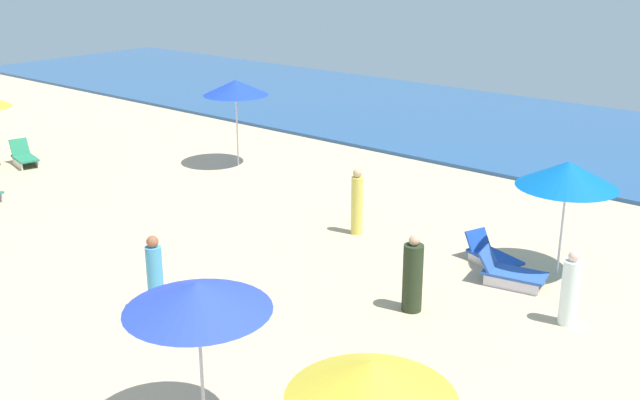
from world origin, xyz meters
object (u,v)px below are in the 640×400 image
at_px(lounge_chair_2_1, 491,255).
at_px(umbrella_3, 236,88).
at_px(umbrella_0, 372,379).
at_px(beachgoer_2, 357,203).
at_px(umbrella_2, 568,174).
at_px(lounge_chair_2_0, 510,273).
at_px(beachgoer_3, 570,291).
at_px(umbrella_5, 197,296).
at_px(lounge_chair_1_0, 24,157).
at_px(beachgoer_0, 413,276).
at_px(beachgoer_4, 155,277).

distance_m(lounge_chair_2_1, umbrella_3, 10.47).
relative_size(umbrella_0, beachgoer_2, 1.46).
height_order(umbrella_2, lounge_chair_2_0, umbrella_2).
bearing_deg(beachgoer_3, lounge_chair_2_1, 133.91).
relative_size(umbrella_2, lounge_chair_2_1, 1.71).
bearing_deg(umbrella_0, umbrella_5, 178.28).
bearing_deg(beachgoer_3, beachgoer_2, 156.01).
xyz_separation_m(lounge_chair_2_0, lounge_chair_2_1, (-0.81, 0.71, -0.04)).
height_order(umbrella_0, lounge_chair_2_0, umbrella_0).
distance_m(lounge_chair_1_0, lounge_chair_2_0, 16.22).
relative_size(lounge_chair_2_1, beachgoer_0, 0.94).
height_order(umbrella_0, umbrella_5, umbrella_5).
distance_m(lounge_chair_2_0, umbrella_3, 11.38).
bearing_deg(umbrella_0, lounge_chair_1_0, 161.91).
height_order(lounge_chair_2_1, umbrella_3, umbrella_3).
height_order(lounge_chair_1_0, beachgoer_3, beachgoer_3).
distance_m(lounge_chair_2_0, beachgoer_2, 4.29).
distance_m(lounge_chair_2_0, lounge_chair_2_1, 1.08).
relative_size(beachgoer_2, beachgoer_3, 1.13).
distance_m(lounge_chair_2_1, beachgoer_2, 3.52).
xyz_separation_m(lounge_chair_2_0, beachgoer_0, (-0.92, -2.31, 0.45)).
xyz_separation_m(umbrella_0, umbrella_3, (-12.87, 10.33, 0.34)).
bearing_deg(beachgoer_2, beachgoer_4, 18.11).
bearing_deg(lounge_chair_1_0, beachgoer_3, -73.49).
bearing_deg(umbrella_3, beachgoer_2, -19.68).
height_order(lounge_chair_2_1, beachgoer_3, beachgoer_3).
relative_size(umbrella_0, beachgoer_3, 1.66).
distance_m(lounge_chair_1_0, beachgoer_0, 15.23).
bearing_deg(beachgoer_4, lounge_chair_2_0, 80.37).
relative_size(lounge_chair_2_0, beachgoer_2, 0.88).
relative_size(lounge_chair_1_0, umbrella_5, 0.55).
distance_m(umbrella_5, beachgoer_2, 8.66).
bearing_deg(umbrella_3, umbrella_5, -46.06).
bearing_deg(beachgoer_0, lounge_chair_2_0, 115.67).
height_order(umbrella_3, beachgoer_4, umbrella_3).
distance_m(lounge_chair_2_0, umbrella_5, 7.91).
bearing_deg(lounge_chair_2_1, lounge_chair_1_0, 118.54).
relative_size(umbrella_3, beachgoer_4, 1.73).
relative_size(beachgoer_0, beachgoer_4, 0.98).
distance_m(umbrella_0, beachgoer_0, 6.31).
height_order(umbrella_2, umbrella_3, umbrella_3).
relative_size(lounge_chair_1_0, beachgoer_0, 0.86).
distance_m(lounge_chair_2_1, beachgoer_3, 2.96).
xyz_separation_m(umbrella_0, beachgoer_3, (-0.40, 6.78, -1.51)).
height_order(umbrella_3, beachgoer_2, umbrella_3).
xyz_separation_m(umbrella_3, beachgoer_0, (9.92, -4.95, -1.81)).
bearing_deg(beachgoer_0, beachgoer_4, -91.10).
bearing_deg(umbrella_0, umbrella_3, 141.24).
distance_m(umbrella_0, umbrella_5, 3.00).
bearing_deg(lounge_chair_1_0, beachgoer_2, -66.47).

